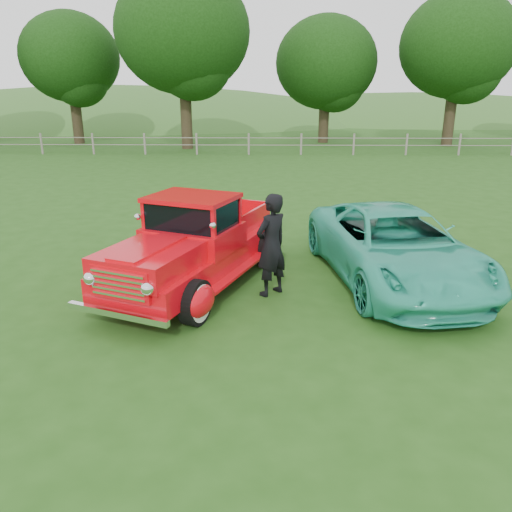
{
  "coord_description": "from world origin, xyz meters",
  "views": [
    {
      "loc": [
        1.04,
        -7.1,
        3.64
      ],
      "look_at": [
        0.86,
        1.2,
        0.84
      ],
      "focal_mm": 35.0,
      "sensor_mm": 36.0,
      "label": 1
    }
  ],
  "objects_px": {
    "tree_near_west": "(183,32)",
    "red_pickup": "(196,246)",
    "teal_sedan": "(394,246)",
    "tree_mid_east": "(458,46)",
    "tree_mid_west": "(70,58)",
    "man": "(271,245)",
    "tree_near_east": "(326,63)"
  },
  "relations": [
    {
      "from": "red_pickup",
      "to": "tree_near_east",
      "type": "bearing_deg",
      "value": 100.53
    },
    {
      "from": "tree_near_west",
      "to": "teal_sedan",
      "type": "distance_m",
      "value": 24.75
    },
    {
      "from": "tree_near_west",
      "to": "teal_sedan",
      "type": "bearing_deg",
      "value": -71.68
    },
    {
      "from": "tree_mid_west",
      "to": "man",
      "type": "bearing_deg",
      "value": -63.64
    },
    {
      "from": "red_pickup",
      "to": "man",
      "type": "distance_m",
      "value": 1.51
    },
    {
      "from": "red_pickup",
      "to": "teal_sedan",
      "type": "bearing_deg",
      "value": 26.0
    },
    {
      "from": "red_pickup",
      "to": "tree_near_west",
      "type": "bearing_deg",
      "value": 120.72
    },
    {
      "from": "tree_near_west",
      "to": "red_pickup",
      "type": "xyz_separation_m",
      "value": [
        3.69,
        -23.07,
        -6.0
      ]
    },
    {
      "from": "tree_mid_west",
      "to": "tree_mid_east",
      "type": "distance_m",
      "value": 25.03
    },
    {
      "from": "tree_mid_west",
      "to": "red_pickup",
      "type": "distance_m",
      "value": 28.96
    },
    {
      "from": "tree_mid_east",
      "to": "tree_near_west",
      "type": "bearing_deg",
      "value": -173.29
    },
    {
      "from": "tree_mid_west",
      "to": "tree_mid_east",
      "type": "xyz_separation_m",
      "value": [
        25.0,
        -1.0,
        0.62
      ]
    },
    {
      "from": "tree_near_east",
      "to": "red_pickup",
      "type": "distance_m",
      "value": 27.94
    },
    {
      "from": "tree_mid_west",
      "to": "tree_near_west",
      "type": "distance_m",
      "value": 8.63
    },
    {
      "from": "tree_near_west",
      "to": "man",
      "type": "distance_m",
      "value": 24.75
    },
    {
      "from": "teal_sedan",
      "to": "tree_mid_east",
      "type": "bearing_deg",
      "value": 60.01
    },
    {
      "from": "tree_near_west",
      "to": "tree_mid_west",
      "type": "bearing_deg",
      "value": 159.44
    },
    {
      "from": "tree_near_east",
      "to": "red_pickup",
      "type": "relative_size",
      "value": 1.58
    },
    {
      "from": "tree_near_east",
      "to": "man",
      "type": "bearing_deg",
      "value": -98.01
    },
    {
      "from": "tree_near_west",
      "to": "red_pickup",
      "type": "height_order",
      "value": "tree_near_west"
    },
    {
      "from": "tree_near_west",
      "to": "man",
      "type": "xyz_separation_m",
      "value": [
        5.13,
        -23.5,
        -5.85
      ]
    },
    {
      "from": "tree_mid_east",
      "to": "tree_mid_west",
      "type": "bearing_deg",
      "value": 177.71
    },
    {
      "from": "red_pickup",
      "to": "tree_mid_east",
      "type": "bearing_deg",
      "value": 83.67
    },
    {
      "from": "tree_near_east",
      "to": "tree_mid_east",
      "type": "xyz_separation_m",
      "value": [
        8.0,
        -2.0,
        0.93
      ]
    },
    {
      "from": "red_pickup",
      "to": "man",
      "type": "relative_size",
      "value": 2.78
    },
    {
      "from": "tree_mid_west",
      "to": "teal_sedan",
      "type": "distance_m",
      "value": 30.48
    },
    {
      "from": "tree_near_east",
      "to": "man",
      "type": "relative_size",
      "value": 4.38
    },
    {
      "from": "tree_mid_west",
      "to": "tree_near_east",
      "type": "relative_size",
      "value": 1.02
    },
    {
      "from": "tree_mid_west",
      "to": "tree_near_west",
      "type": "xyz_separation_m",
      "value": [
        8.0,
        -3.0,
        1.25
      ]
    },
    {
      "from": "teal_sedan",
      "to": "man",
      "type": "relative_size",
      "value": 2.71
    },
    {
      "from": "tree_near_west",
      "to": "tree_mid_east",
      "type": "relative_size",
      "value": 1.1
    },
    {
      "from": "tree_mid_west",
      "to": "tree_mid_east",
      "type": "bearing_deg",
      "value": -2.29
    }
  ]
}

